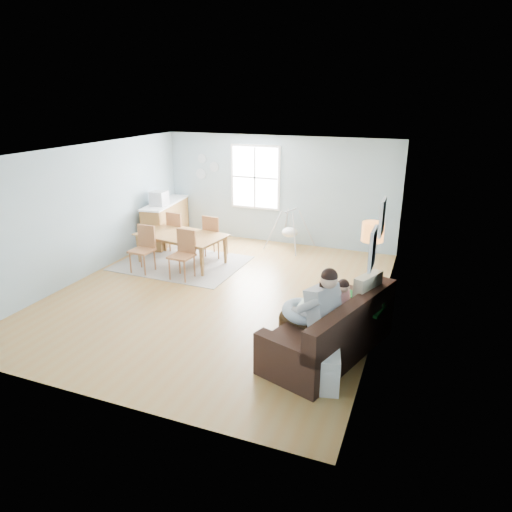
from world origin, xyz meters
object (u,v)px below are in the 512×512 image
at_px(father, 313,310).
at_px(dining_table, 181,249).
at_px(baby_swing, 290,232).
at_px(chair_ne, 214,233).
at_px(sofa, 332,334).
at_px(chair_nw, 177,229).
at_px(chair_se, 184,251).
at_px(monitor, 159,198).
at_px(toddler, 336,300).
at_px(storage_cube, 321,371).
at_px(floor_lamp, 372,241).
at_px(chair_sw, 144,245).
at_px(counter, 166,222).

xyz_separation_m(father, dining_table, (-3.76, 2.81, -0.45)).
bearing_deg(baby_swing, chair_ne, -139.40).
height_order(sofa, chair_nw, chair_nw).
bearing_deg(baby_swing, chair_se, -119.83).
xyz_separation_m(dining_table, monitor, (-1.13, 0.97, 0.88)).
bearing_deg(chair_nw, toddler, -33.84).
bearing_deg(dining_table, storage_cube, -31.94).
relative_size(floor_lamp, chair_nw, 1.72).
height_order(sofa, chair_sw, chair_sw).
xyz_separation_m(sofa, baby_swing, (-2.03, 4.46, 0.11)).
bearing_deg(toddler, baby_swing, 115.49).
relative_size(storage_cube, chair_se, 0.53).
relative_size(father, dining_table, 0.76).
relative_size(floor_lamp, counter, 0.90).
bearing_deg(counter, storage_cube, -42.23).
relative_size(chair_se, chair_ne, 1.00).
xyz_separation_m(sofa, chair_ne, (-3.50, 3.20, 0.25)).
height_order(storage_cube, chair_se, chair_se).
height_order(dining_table, counter, counter).
bearing_deg(chair_ne, chair_nw, 178.39).
relative_size(father, floor_lamp, 0.86).
distance_m(sofa, storage_cube, 0.90).
bearing_deg(dining_table, chair_ne, 61.17).
distance_m(floor_lamp, monitor, 5.89).
bearing_deg(chair_ne, floor_lamp, -27.10).
distance_m(chair_se, chair_nw, 1.68).
height_order(chair_se, monitor, monitor).
relative_size(chair_sw, chair_nw, 1.00).
distance_m(floor_lamp, chair_sw, 4.94).
distance_m(chair_nw, counter, 0.95).
distance_m(toddler, baby_swing, 4.70).
bearing_deg(monitor, toddler, -32.69).
height_order(father, counter, father).
height_order(chair_sw, chair_ne, chair_ne).
height_order(chair_nw, chair_ne, chair_ne).
bearing_deg(storage_cube, counter, 137.77).
bearing_deg(father, dining_table, 143.31).
relative_size(father, toddler, 1.69).
height_order(chair_se, chair_nw, chair_se).
bearing_deg(chair_se, dining_table, 124.84).
xyz_separation_m(sofa, storage_cube, (0.05, -0.89, -0.07)).
distance_m(father, floor_lamp, 1.73).
xyz_separation_m(sofa, counter, (-5.19, 3.86, 0.20)).
bearing_deg(floor_lamp, chair_nw, 157.59).
distance_m(chair_se, chair_ne, 1.35).
bearing_deg(monitor, chair_sw, -69.29).
relative_size(storage_cube, monitor, 1.43).
bearing_deg(floor_lamp, monitor, 157.42).
bearing_deg(monitor, father, -37.67).
relative_size(father, baby_swing, 1.27).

